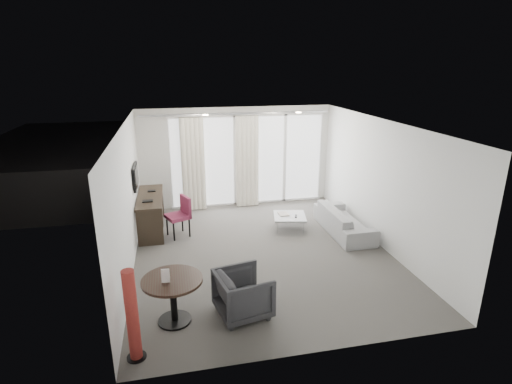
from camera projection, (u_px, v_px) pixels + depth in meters
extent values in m
cube|color=#4D4A45|center=(262.00, 252.00, 8.08)|extent=(5.00, 6.00, 0.00)
cube|color=white|center=(263.00, 124.00, 7.27)|extent=(5.00, 6.00, 0.00)
cube|color=silver|center=(127.00, 201.00, 7.18)|extent=(0.00, 6.00, 2.60)
cube|color=silver|center=(381.00, 184.00, 8.18)|extent=(0.00, 6.00, 2.60)
cube|color=silver|center=(318.00, 265.00, 4.89)|extent=(5.00, 0.00, 2.60)
cylinder|color=#FFE0B2|center=(205.00, 115.00, 8.58)|extent=(0.12, 0.12, 0.02)
cylinder|color=#FFE0B2|center=(299.00, 112.00, 9.01)|extent=(0.12, 0.12, 0.02)
cylinder|color=maroon|center=(132.00, 316.00, 5.01)|extent=(0.32, 0.32, 1.27)
imported|color=#292A2C|center=(243.00, 294.00, 6.00)|extent=(0.91, 0.89, 0.70)
imported|color=gray|center=(344.00, 220.00, 8.98)|extent=(0.75, 1.91, 0.56)
cube|color=#4D4D50|center=(239.00, 189.00, 12.34)|extent=(5.60, 3.00, 0.12)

